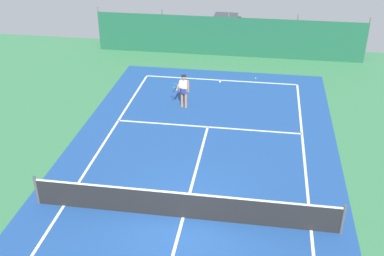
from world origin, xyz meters
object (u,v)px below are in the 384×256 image
object	(u,v)px
parked_car	(225,28)
tennis_ball_near_player	(256,78)
tennis_player	(184,89)
tennis_net	(183,205)

from	to	relation	value
parked_car	tennis_ball_near_player	bearing A→B (deg)	110.53
tennis_ball_near_player	parked_car	size ratio (longest dim) A/B	0.02
tennis_player	parked_car	distance (m)	10.70
tennis_player	parked_car	xyz separation A→B (m)	(0.97, 10.66, -0.12)
tennis_net	tennis_ball_near_player	xyz separation A→B (m)	(1.89, 12.44, -0.48)
tennis_ball_near_player	parked_car	world-z (taller)	parked_car
tennis_player	tennis_ball_near_player	bearing A→B (deg)	-113.60
tennis_net	tennis_player	distance (m)	8.39
tennis_player	parked_car	bearing A→B (deg)	-80.58
tennis_ball_near_player	parked_car	distance (m)	6.93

